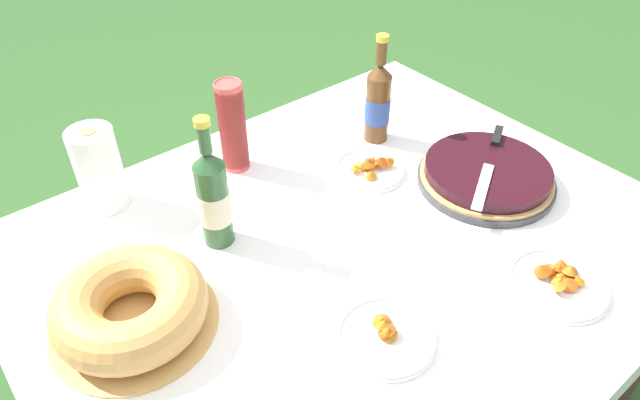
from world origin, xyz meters
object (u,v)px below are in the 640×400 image
(bundt_cake, at_px, (130,307))
(berry_tart, at_px, (487,175))
(serving_knife, at_px, (491,158))
(cup_stack, at_px, (233,127))
(snack_plate_left, at_px, (559,282))
(paper_towel_roll, at_px, (99,169))
(cider_bottle_amber, at_px, (378,102))
(snack_plate_near, at_px, (370,168))
(snack_plate_right, at_px, (386,335))
(cider_bottle_green, at_px, (213,198))

(bundt_cake, bearing_deg, berry_tart, -9.36)
(serving_knife, distance_m, bundt_cake, 0.95)
(cup_stack, distance_m, snack_plate_left, 0.87)
(cup_stack, bearing_deg, paper_towel_roll, 168.24)
(serving_knife, xyz_separation_m, cider_bottle_amber, (-0.10, 0.33, 0.06))
(snack_plate_near, xyz_separation_m, snack_plate_right, (-0.35, -0.42, -0.00))
(paper_towel_roll, bearing_deg, cider_bottle_green, -63.09)
(snack_plate_near, distance_m, snack_plate_left, 0.56)
(cider_bottle_amber, height_order, snack_plate_left, cider_bottle_amber)
(cider_bottle_green, xyz_separation_m, paper_towel_roll, (-0.15, 0.29, -0.02))
(snack_plate_right, bearing_deg, cider_bottle_green, 103.06)
(snack_plate_near, bearing_deg, serving_knife, -43.27)
(bundt_cake, relative_size, paper_towel_roll, 1.55)
(bundt_cake, relative_size, cider_bottle_green, 1.01)
(cider_bottle_amber, bearing_deg, cider_bottle_green, -171.88)
(cider_bottle_green, distance_m, snack_plate_near, 0.47)
(berry_tart, bearing_deg, snack_plate_left, -116.89)
(serving_knife, height_order, paper_towel_roll, paper_towel_roll)
(snack_plate_near, xyz_separation_m, paper_towel_roll, (-0.60, 0.32, 0.09))
(berry_tart, bearing_deg, snack_plate_near, 131.48)
(snack_plate_near, height_order, snack_plate_left, same)
(berry_tart, height_order, cider_bottle_green, cider_bottle_green)
(snack_plate_right, distance_m, paper_towel_roll, 0.79)
(bundt_cake, relative_size, snack_plate_left, 1.57)
(snack_plate_near, relative_size, snack_plate_left, 0.92)
(serving_knife, height_order, bundt_cake, bundt_cake)
(bundt_cake, height_order, cider_bottle_amber, cider_bottle_amber)
(berry_tart, distance_m, cider_bottle_green, 0.71)
(cup_stack, height_order, cider_bottle_green, cider_bottle_green)
(berry_tart, bearing_deg, cider_bottle_amber, 102.33)
(bundt_cake, distance_m, snack_plate_near, 0.72)
(cider_bottle_amber, bearing_deg, snack_plate_left, -97.76)
(bundt_cake, bearing_deg, snack_plate_right, -43.14)
(cup_stack, height_order, snack_plate_right, cup_stack)
(serving_knife, xyz_separation_m, snack_plate_near, (-0.23, 0.21, -0.05))
(bundt_cake, bearing_deg, paper_towel_roll, 73.91)
(bundt_cake, xyz_separation_m, paper_towel_roll, (0.11, 0.40, 0.05))
(berry_tart, distance_m, cup_stack, 0.67)
(serving_knife, relative_size, cider_bottle_green, 1.03)
(serving_knife, bearing_deg, cider_bottle_amber, -102.26)
(snack_plate_near, distance_m, snack_plate_right, 0.55)
(serving_knife, bearing_deg, cup_stack, -72.67)
(bundt_cake, bearing_deg, serving_knife, -8.26)
(paper_towel_roll, bearing_deg, snack_plate_near, -28.07)
(cup_stack, bearing_deg, cider_bottle_amber, -19.38)
(berry_tart, distance_m, serving_knife, 0.05)
(serving_knife, distance_m, snack_plate_right, 0.61)
(bundt_cake, bearing_deg, cider_bottle_green, 22.21)
(paper_towel_roll, bearing_deg, bundt_cake, -106.09)
(bundt_cake, height_order, snack_plate_near, bundt_cake)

